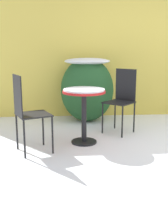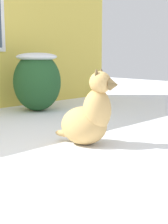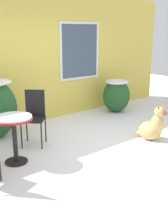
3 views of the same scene
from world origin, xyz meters
The scene contains 6 objects.
ground_plane centered at (0.00, 0.00, 0.00)m, with size 16.00×16.00×0.00m, color white.
house_wall centered at (0.06, 2.20, 1.46)m, with size 8.00×0.10×2.91m.
shrub_middle centered at (1.87, 1.57, 0.46)m, with size 0.72×0.68×0.86m.
patio_table centered at (-1.53, 0.47, 0.62)m, with size 0.61×0.61×0.79m.
patio_chair_near_table centered at (-0.88, 0.99, 0.57)m, with size 0.57×0.57×1.02m.
dog centered at (1.00, -0.30, 0.26)m, with size 0.50×0.64×0.72m.
Camera 3 is at (-3.28, -3.49, 2.08)m, focal length 45.00 mm.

